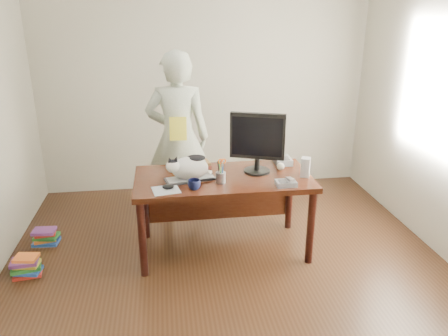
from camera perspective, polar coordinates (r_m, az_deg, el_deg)
room at (r=3.22m, az=1.38°, el=5.03°), size 4.50×4.50×4.50m
desk at (r=4.09m, az=-0.25°, el=-2.64°), size 1.60×0.80×0.75m
keyboard at (r=3.89m, az=-4.47°, el=-1.41°), size 0.46×0.26×0.03m
cat at (r=3.85m, az=-4.70°, el=0.12°), size 0.42×0.28×0.24m
monitor at (r=3.97m, az=4.39°, el=3.70°), size 0.49×0.31×0.56m
pen_cup at (r=3.80m, az=-0.41°, el=-1.07°), size 0.10×0.10×0.22m
mousepad at (r=3.70m, az=-7.60°, el=-2.86°), size 0.25×0.24×0.01m
mouse at (r=3.71m, az=-7.31°, el=-2.44°), size 0.11×0.08×0.04m
coffee_mug at (r=3.68m, az=-3.91°, el=-2.18°), size 0.15×0.15×0.09m
phone at (r=3.79m, az=8.15°, el=-1.91°), size 0.17×0.14×0.08m
speaker at (r=4.01m, az=10.60°, el=0.12°), size 0.11×0.11×0.18m
baseball at (r=4.15m, az=7.41°, el=0.20°), size 0.07×0.07×0.07m
book_stack at (r=4.17m, az=-3.45°, el=0.45°), size 0.26×0.22×0.08m
calculator at (r=4.33m, az=7.66°, el=0.99°), size 0.16×0.21×0.06m
person at (r=4.62m, az=-6.03°, el=3.96°), size 0.70×0.49×1.82m
held_book at (r=4.42m, az=-6.01°, el=5.12°), size 0.18×0.12×0.24m
book_pile_a at (r=4.23m, az=-24.38°, el=-11.61°), size 0.27×0.22×0.18m
book_pile_b at (r=4.69m, az=-22.27°, el=-8.30°), size 0.26×0.20×0.15m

